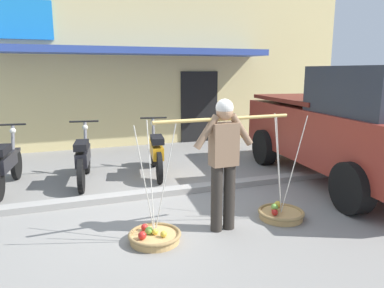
{
  "coord_description": "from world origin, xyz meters",
  "views": [
    {
      "loc": [
        -1.3,
        -4.89,
        2.04
      ],
      "look_at": [
        0.7,
        0.6,
        0.85
      ],
      "focal_mm": 34.13,
      "sensor_mm": 36.0,
      "label": 1
    }
  ],
  "objects_px": {
    "fruit_vendor": "(224,156)",
    "motorcycle_third_in_row": "(156,152)",
    "motorcycle_nearest_shop": "(6,164)",
    "fruit_basket_right_side": "(154,236)",
    "fruit_basket_left_side": "(281,213)",
    "parked_truck": "(353,127)",
    "motorcycle_second_in_row": "(84,158)"
  },
  "relations": [
    {
      "from": "fruit_vendor",
      "to": "motorcycle_third_in_row",
      "type": "relative_size",
      "value": 1.01
    },
    {
      "from": "motorcycle_nearest_shop",
      "to": "motorcycle_third_in_row",
      "type": "height_order",
      "value": "same"
    },
    {
      "from": "fruit_vendor",
      "to": "fruit_basket_right_side",
      "type": "xyz_separation_m",
      "value": [
        -0.92,
        -0.04,
        -0.9
      ]
    },
    {
      "from": "fruit_basket_left_side",
      "to": "motorcycle_third_in_row",
      "type": "height_order",
      "value": "fruit_basket_left_side"
    },
    {
      "from": "motorcycle_third_in_row",
      "to": "parked_truck",
      "type": "distance_m",
      "value": 3.68
    },
    {
      "from": "motorcycle_second_in_row",
      "to": "parked_truck",
      "type": "distance_m",
      "value": 4.91
    },
    {
      "from": "fruit_basket_left_side",
      "to": "parked_truck",
      "type": "relative_size",
      "value": 0.3
    },
    {
      "from": "motorcycle_nearest_shop",
      "to": "motorcycle_third_in_row",
      "type": "bearing_deg",
      "value": 0.92
    },
    {
      "from": "fruit_basket_right_side",
      "to": "parked_truck",
      "type": "xyz_separation_m",
      "value": [
        3.97,
        1.12,
        0.96
      ]
    },
    {
      "from": "fruit_basket_right_side",
      "to": "parked_truck",
      "type": "height_order",
      "value": "parked_truck"
    },
    {
      "from": "parked_truck",
      "to": "fruit_vendor",
      "type": "bearing_deg",
      "value": -160.52
    },
    {
      "from": "fruit_vendor",
      "to": "motorcycle_nearest_shop",
      "type": "xyz_separation_m",
      "value": [
        -2.82,
        2.73,
        -0.53
      ]
    },
    {
      "from": "motorcycle_nearest_shop",
      "to": "fruit_vendor",
      "type": "bearing_deg",
      "value": -44.09
    },
    {
      "from": "motorcycle_nearest_shop",
      "to": "fruit_basket_right_side",
      "type": "bearing_deg",
      "value": -55.61
    },
    {
      "from": "fruit_basket_right_side",
      "to": "parked_truck",
      "type": "distance_m",
      "value": 4.24
    },
    {
      "from": "fruit_vendor",
      "to": "parked_truck",
      "type": "xyz_separation_m",
      "value": [
        3.05,
        1.08,
        0.05
      ]
    },
    {
      "from": "fruit_vendor",
      "to": "motorcycle_nearest_shop",
      "type": "relative_size",
      "value": 1.01
    },
    {
      "from": "motorcycle_third_in_row",
      "to": "parked_truck",
      "type": "relative_size",
      "value": 0.37
    },
    {
      "from": "fruit_basket_left_side",
      "to": "motorcycle_second_in_row",
      "type": "distance_m",
      "value": 3.64
    },
    {
      "from": "motorcycle_second_in_row",
      "to": "parked_truck",
      "type": "bearing_deg",
      "value": -19.56
    },
    {
      "from": "fruit_basket_right_side",
      "to": "motorcycle_third_in_row",
      "type": "bearing_deg",
      "value": 74.97
    },
    {
      "from": "fruit_basket_right_side",
      "to": "fruit_basket_left_side",
      "type": "bearing_deg",
      "value": 2.75
    },
    {
      "from": "motorcycle_second_in_row",
      "to": "motorcycle_third_in_row",
      "type": "height_order",
      "value": "same"
    },
    {
      "from": "fruit_vendor",
      "to": "motorcycle_second_in_row",
      "type": "xyz_separation_m",
      "value": [
        -1.54,
        2.71,
        -0.53
      ]
    },
    {
      "from": "fruit_basket_left_side",
      "to": "motorcycle_nearest_shop",
      "type": "distance_m",
      "value": 4.61
    },
    {
      "from": "motorcycle_third_in_row",
      "to": "fruit_basket_right_side",
      "type": "bearing_deg",
      "value": -105.03
    },
    {
      "from": "fruit_vendor",
      "to": "parked_truck",
      "type": "distance_m",
      "value": 3.24
    },
    {
      "from": "motorcycle_second_in_row",
      "to": "parked_truck",
      "type": "xyz_separation_m",
      "value": [
        4.6,
        -1.63,
        0.58
      ]
    },
    {
      "from": "fruit_basket_left_side",
      "to": "motorcycle_second_in_row",
      "type": "bearing_deg",
      "value": 132.64
    },
    {
      "from": "fruit_basket_left_side",
      "to": "motorcycle_third_in_row",
      "type": "bearing_deg",
      "value": 111.55
    },
    {
      "from": "fruit_vendor",
      "to": "fruit_basket_right_side",
      "type": "relative_size",
      "value": 1.26
    },
    {
      "from": "fruit_vendor",
      "to": "fruit_basket_left_side",
      "type": "bearing_deg",
      "value": 2.87
    }
  ]
}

